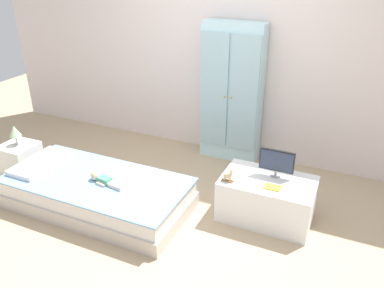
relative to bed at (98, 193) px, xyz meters
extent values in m
cube|color=tan|center=(0.67, 0.14, -0.16)|extent=(10.00, 10.00, 0.02)
cube|color=silver|center=(0.67, 1.71, 1.20)|extent=(6.40, 0.05, 2.70)
cube|color=beige|center=(0.00, 0.00, -0.08)|extent=(1.79, 0.87, 0.15)
cube|color=silver|center=(0.00, 0.00, 0.07)|extent=(1.75, 0.83, 0.15)
cube|color=#7AA8DB|center=(0.00, 0.00, 0.15)|extent=(1.78, 0.86, 0.02)
cube|color=white|center=(-0.70, 0.00, 0.18)|extent=(0.32, 0.62, 0.05)
cube|color=#4CA375|center=(0.12, -0.02, 0.19)|extent=(0.14, 0.10, 0.06)
cube|color=beige|center=(0.27, -0.03, 0.18)|extent=(0.16, 0.06, 0.04)
cube|color=beige|center=(0.26, -0.06, 0.18)|extent=(0.16, 0.06, 0.04)
cube|color=beige|center=(0.13, 0.03, 0.17)|extent=(0.10, 0.04, 0.03)
cube|color=beige|center=(0.11, -0.07, 0.17)|extent=(0.10, 0.04, 0.03)
sphere|color=beige|center=(0.01, -0.01, 0.20)|extent=(0.09, 0.09, 0.09)
sphere|color=#E0C67F|center=(0.00, -0.01, 0.20)|extent=(0.10, 0.10, 0.10)
cube|color=white|center=(-1.18, 0.16, 0.03)|extent=(0.36, 0.36, 0.37)
cylinder|color=#B7B2AD|center=(-1.18, 0.16, 0.22)|extent=(0.09, 0.09, 0.01)
cylinder|color=#B7B2AD|center=(-1.18, 0.16, 0.28)|extent=(0.02, 0.02, 0.10)
cone|color=#A8D699|center=(-1.18, 0.16, 0.39)|extent=(0.13, 0.13, 0.12)
cube|color=silver|center=(0.82, 1.55, 0.66)|extent=(0.70, 0.23, 1.62)
cube|color=#9DC0C9|center=(0.64, 1.43, 0.70)|extent=(0.33, 0.02, 1.33)
cube|color=#9DC0C9|center=(0.99, 1.43, 0.70)|extent=(0.33, 0.02, 1.33)
sphere|color=gold|center=(0.78, 1.41, 0.66)|extent=(0.02, 0.02, 0.02)
sphere|color=gold|center=(0.86, 1.41, 0.66)|extent=(0.02, 0.02, 0.02)
cube|color=white|center=(1.55, 0.51, 0.05)|extent=(0.85, 0.53, 0.41)
cylinder|color=#99999E|center=(1.59, 0.60, 0.26)|extent=(0.10, 0.10, 0.01)
cylinder|color=#99999E|center=(1.59, 0.60, 0.29)|extent=(0.02, 0.02, 0.05)
cube|color=black|center=(1.59, 0.60, 0.42)|extent=(0.32, 0.02, 0.21)
cube|color=#28334C|center=(1.59, 0.59, 0.42)|extent=(0.30, 0.01, 0.19)
cube|color=#8E6642|center=(1.22, 0.35, 0.26)|extent=(0.11, 0.01, 0.01)
cube|color=#8E6642|center=(1.22, 0.31, 0.26)|extent=(0.11, 0.01, 0.01)
cube|color=#D1B289|center=(1.22, 0.33, 0.32)|extent=(0.07, 0.03, 0.04)
cylinder|color=#D1B289|center=(1.24, 0.34, 0.28)|extent=(0.01, 0.01, 0.03)
cylinder|color=#D1B289|center=(1.24, 0.32, 0.28)|extent=(0.01, 0.01, 0.03)
cylinder|color=#D1B289|center=(1.19, 0.34, 0.28)|extent=(0.01, 0.01, 0.03)
cylinder|color=#D1B289|center=(1.19, 0.32, 0.28)|extent=(0.01, 0.01, 0.03)
cylinder|color=#D1B289|center=(1.25, 0.33, 0.35)|extent=(0.02, 0.02, 0.02)
sphere|color=#D1B289|center=(1.25, 0.33, 0.37)|extent=(0.04, 0.04, 0.04)
cube|color=gold|center=(1.62, 0.39, 0.27)|extent=(0.14, 0.10, 0.01)
camera|label=1|loc=(2.17, -2.55, 2.11)|focal=36.32mm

